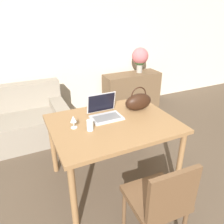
{
  "coord_description": "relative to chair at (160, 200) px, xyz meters",
  "views": [
    {
      "loc": [
        -0.94,
        -1.05,
        1.87
      ],
      "look_at": [
        -0.08,
        0.78,
        0.89
      ],
      "focal_mm": 35.0,
      "sensor_mm": 36.0,
      "label": 1
    }
  ],
  "objects": [
    {
      "name": "wall_back",
      "position": [
        0.06,
        2.91,
        0.85
      ],
      "size": [
        10.0,
        0.06,
        2.7
      ],
      "color": "beige",
      "rests_on": "ground_plane"
    },
    {
      "name": "dining_table",
      "position": [
        -0.0,
        0.86,
        0.19
      ],
      "size": [
        1.3,
        0.99,
        0.77
      ],
      "color": "olive",
      "rests_on": "ground_plane"
    },
    {
      "name": "chair",
      "position": [
        0.0,
        0.0,
        0.0
      ],
      "size": [
        0.46,
        0.46,
        0.87
      ],
      "rotation": [
        0.0,
        0.0,
        -0.04
      ],
      "color": "brown",
      "rests_on": "ground_plane"
    },
    {
      "name": "couch",
      "position": [
        -1.05,
        2.25,
        -0.21
      ],
      "size": [
        1.67,
        0.79,
        0.82
      ],
      "color": "gray",
      "rests_on": "ground_plane"
    },
    {
      "name": "sideboard",
      "position": [
        1.21,
        2.56,
        -0.14
      ],
      "size": [
        1.11,
        0.4,
        0.72
      ],
      "color": "brown",
      "rests_on": "ground_plane"
    },
    {
      "name": "laptop",
      "position": [
        -0.03,
        1.04,
        0.34
      ],
      "size": [
        0.33,
        0.29,
        0.24
      ],
      "color": "silver",
      "rests_on": "dining_table"
    },
    {
      "name": "drinking_glass",
      "position": [
        -0.28,
        0.81,
        0.33
      ],
      "size": [
        0.07,
        0.07,
        0.11
      ],
      "color": "silver",
      "rests_on": "dining_table"
    },
    {
      "name": "wine_glass",
      "position": [
        -0.41,
        0.92,
        0.37
      ],
      "size": [
        0.06,
        0.06,
        0.13
      ],
      "color": "silver",
      "rests_on": "dining_table"
    },
    {
      "name": "handbag",
      "position": [
        0.4,
        1.02,
        0.38
      ],
      "size": [
        0.33,
        0.16,
        0.28
      ],
      "color": "black",
      "rests_on": "dining_table"
    },
    {
      "name": "flower_vase",
      "position": [
        1.38,
        2.59,
        0.5
      ],
      "size": [
        0.31,
        0.31,
        0.47
      ],
      "color": "#9E998E",
      "rests_on": "sideboard"
    }
  ]
}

